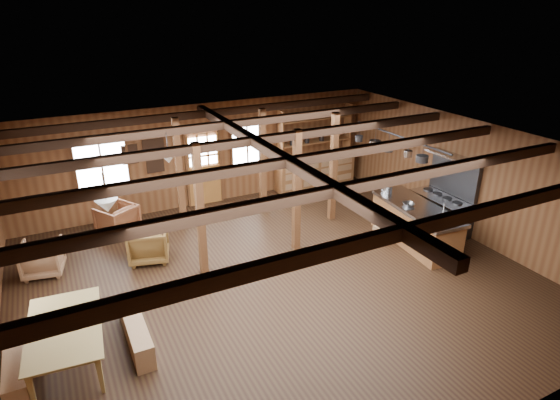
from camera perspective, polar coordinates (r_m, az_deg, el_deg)
name	(u,v)px	position (r m, az deg, el deg)	size (l,w,h in m)	color
room	(276,218)	(9.01, -0.48, -2.18)	(10.04, 9.04, 2.84)	black
ceiling_joists	(272,152)	(8.70, -1.03, 5.92)	(9.80, 8.82, 0.18)	black
timber_posts	(256,180)	(10.95, -2.89, 2.47)	(3.95, 2.35, 2.80)	#492614
back_door	(204,174)	(13.05, -9.21, 3.19)	(1.02, 0.08, 2.15)	brown
window_back_left	(101,162)	(12.36, -20.96, 4.34)	(1.32, 0.06, 1.32)	white
window_back_right	(247,142)	(13.26, -4.05, 7.02)	(1.02, 0.06, 1.32)	white
notice_boards	(146,155)	(12.48, -15.99, 5.35)	(1.08, 0.03, 0.90)	silver
back_counter	(315,168)	(14.26, 4.28, 3.95)	(2.55, 0.60, 2.45)	brown
pendant_lamps	(142,179)	(8.93, -16.50, 2.52)	(1.86, 2.36, 0.66)	#2E2E31
pot_rack	(397,149)	(10.60, 14.06, 6.01)	(0.33, 3.00, 0.45)	#2E2E31
kitchen_island	(415,224)	(11.31, 16.13, -2.84)	(1.11, 2.57, 1.20)	brown
step_stool	(383,233)	(11.32, 12.43, -3.97)	(0.46, 0.33, 0.41)	#936942
commercial_range	(442,207)	(12.10, 19.16, -0.78)	(0.79, 1.54, 1.90)	#2E2E31
dining_table	(70,343)	(8.27, -24.19, -15.66)	(1.92, 1.07, 0.68)	#9A7F46
bench_wall	(18,364)	(8.39, -29.35, -17.06)	(0.32, 1.69, 0.46)	#936942
bench_aisle	(136,331)	(8.36, -17.18, -15.02)	(0.30, 1.61, 0.44)	#936942
armchair_a	(117,220)	(11.99, -19.22, -2.28)	(0.80, 0.82, 0.75)	brown
armchair_b	(148,244)	(10.60, -15.74, -5.17)	(0.82, 0.85, 0.77)	brown
armchair_c	(42,258)	(10.89, -26.99, -6.34)	(0.76, 0.78, 0.71)	brown
counter_pot	(387,189)	(11.73, 12.88, 1.34)	(0.27, 0.27, 0.16)	#AEB0B5
bowl	(409,204)	(11.09, 15.40, -0.49)	(0.26, 0.26, 0.06)	silver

